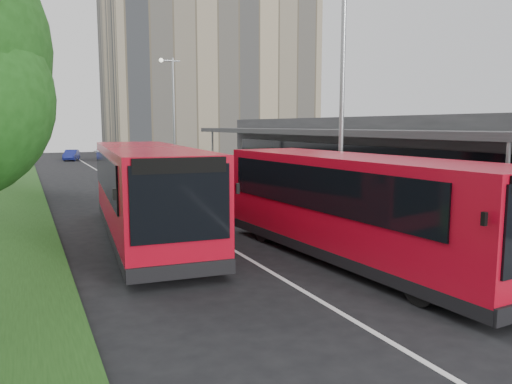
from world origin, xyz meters
The scene contains 14 objects.
ground centered at (0.00, 0.00, 0.00)m, with size 120.00×120.00×0.00m, color black.
pavement centered at (6.00, 20.00, 0.07)m, with size 5.00×80.00×0.15m, color slate.
lane_centre_line centered at (0.00, 15.00, 0.01)m, with size 0.12×70.00×0.01m, color silver.
kerb_dashes centered at (3.30, 19.00, 0.01)m, with size 0.12×56.00×0.01m.
office_block centered at (14.00, 42.00, 9.00)m, with size 22.00×12.00×18.00m, color tan.
station_building centered at (10.86, 8.00, 2.04)m, with size 7.70×26.00×4.00m.
lamp_post_near centered at (4.12, 2.00, 4.72)m, with size 1.44×0.28×8.00m.
lamp_post_far centered at (4.12, 22.00, 4.72)m, with size 1.44×0.28×8.00m.
bus_main centered at (2.48, -1.28, 1.44)m, with size 3.18×10.06×2.81m.
bus_second centered at (-1.90, 3.70, 1.51)m, with size 3.48×10.55×2.94m.
litter_bin centered at (5.29, 10.60, 0.62)m, with size 0.52×0.52×0.94m, color #362516.
bollard centered at (5.17, 18.92, 0.63)m, with size 0.15×0.15×0.95m, color yellow.
car_near centered at (2.27, 38.77, 0.56)m, with size 1.32×3.27×1.11m, color #5B0D10.
car_far centered at (-0.81, 43.12, 0.55)m, with size 1.17×3.36×1.11m, color navy.
Camera 1 is at (-5.40, -11.84, 3.60)m, focal length 35.00 mm.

